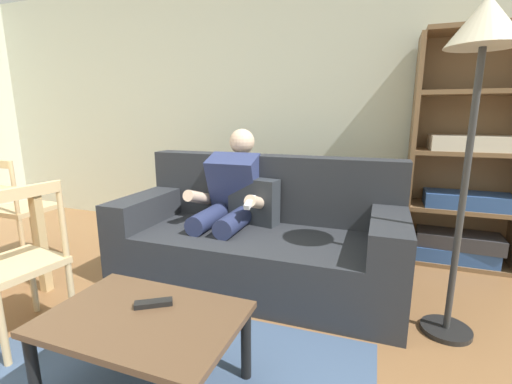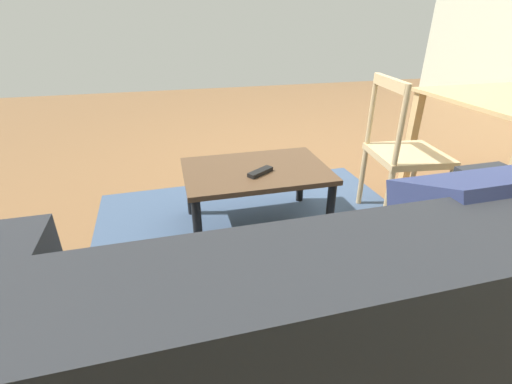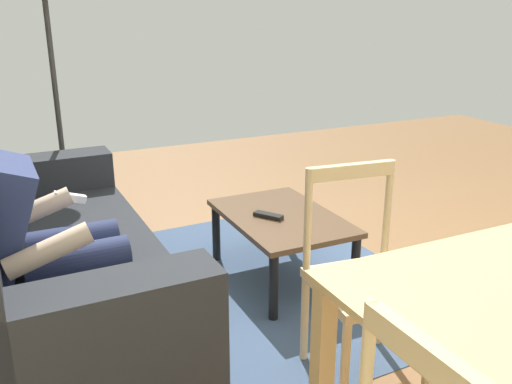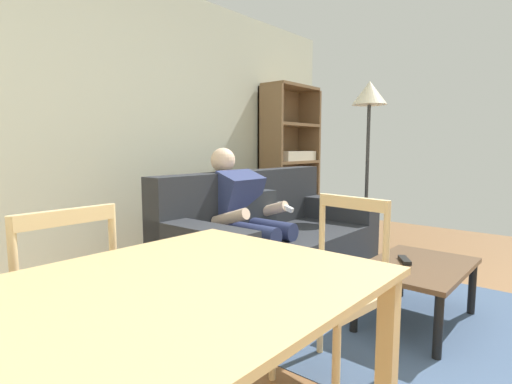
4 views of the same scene
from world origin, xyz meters
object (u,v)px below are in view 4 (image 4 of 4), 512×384
object	(u,v)px
coffee_table	(417,272)
floor_lamp	(369,109)
dining_chair_facing_couch	(332,293)
tv_remote	(405,260)
dining_chair_near_wall	(54,310)
person_lounging	(247,215)
bookshelf	(290,177)
couch	(272,241)
dining_table	(161,321)

from	to	relation	value
coffee_table	floor_lamp	world-z (taller)	floor_lamp
coffee_table	dining_chair_facing_couch	world-z (taller)	dining_chair_facing_couch
tv_remote	dining_chair_near_wall	bearing A→B (deg)	34.05
person_lounging	bookshelf	bearing A→B (deg)	25.38
tv_remote	bookshelf	size ratio (longest dim) A/B	0.09
couch	bookshelf	bearing A→B (deg)	30.71
tv_remote	dining_chair_facing_couch	xyz separation A→B (m)	(-0.92, 0.02, 0.04)
couch	floor_lamp	size ratio (longest dim) A/B	1.15
person_lounging	bookshelf	xyz separation A→B (m)	(1.76, 0.83, 0.17)
couch	tv_remote	bearing A→B (deg)	-94.20
bookshelf	dining_chair_near_wall	xyz separation A→B (m)	(-3.49, -1.29, -0.29)
dining_table	dining_chair_facing_couch	distance (m)	1.02
person_lounging	dining_table	xyz separation A→B (m)	(-1.73, -1.21, 0.06)
tv_remote	dining_chair_near_wall	size ratio (longest dim) A/B	0.19
tv_remote	dining_chair_facing_couch	world-z (taller)	dining_chair_facing_couch
coffee_table	couch	bearing A→B (deg)	86.27
dining_chair_facing_couch	floor_lamp	distance (m)	2.68
person_lounging	tv_remote	xyz separation A→B (m)	(0.18, -1.24, -0.18)
tv_remote	bookshelf	bearing A→B (deg)	-71.01
person_lounging	dining_table	distance (m)	2.12
bookshelf	person_lounging	bearing A→B (deg)	-154.62
dining_chair_near_wall	couch	bearing A→B (deg)	11.44
floor_lamp	couch	bearing A→B (deg)	167.84
coffee_table	person_lounging	bearing A→B (deg)	97.89
bookshelf	dining_chair_facing_couch	size ratio (longest dim) A/B	2.12
person_lounging	tv_remote	size ratio (longest dim) A/B	6.71
dining_chair_facing_couch	floor_lamp	size ratio (longest dim) A/B	0.49
couch	dining_chair_facing_couch	xyz separation A→B (m)	(-1.01, -1.17, 0.11)
floor_lamp	coffee_table	bearing A→B (deg)	-143.70
dining_table	floor_lamp	xyz separation A→B (m)	(3.27, 0.89, 0.90)
bookshelf	dining_chair_near_wall	size ratio (longest dim) A/B	2.09
tv_remote	dining_table	world-z (taller)	dining_table
couch	dining_chair_near_wall	xyz separation A→B (m)	(-2.00, -0.40, 0.14)
dining_chair_near_wall	tv_remote	bearing A→B (deg)	-22.23
couch	dining_table	xyz separation A→B (m)	(-2.00, -1.16, 0.31)
bookshelf	floor_lamp	size ratio (longest dim) A/B	1.05
bookshelf	dining_chair_facing_couch	distance (m)	3.24
dining_chair_facing_couch	floor_lamp	world-z (taller)	floor_lamp
coffee_table	floor_lamp	distance (m)	2.07
bookshelf	floor_lamp	distance (m)	1.42
dining_chair_near_wall	dining_chair_facing_couch	bearing A→B (deg)	-37.41
person_lounging	bookshelf	size ratio (longest dim) A/B	0.60
dining_chair_facing_couch	floor_lamp	bearing A→B (deg)	21.36
bookshelf	dining_table	bearing A→B (deg)	-149.60
bookshelf	tv_remote	bearing A→B (deg)	-127.28
dining_table	dining_chair_facing_couch	size ratio (longest dim) A/B	1.48
couch	dining_table	world-z (taller)	couch
coffee_table	bookshelf	size ratio (longest dim) A/B	0.45
dining_table	tv_remote	bearing A→B (deg)	-0.73
dining_chair_near_wall	floor_lamp	bearing A→B (deg)	2.28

